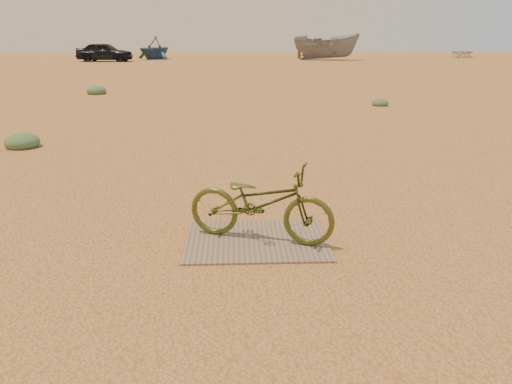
{
  "coord_description": "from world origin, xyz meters",
  "views": [
    {
      "loc": [
        0.3,
        -5.52,
        2.14
      ],
      "look_at": [
        0.52,
        -0.53,
        0.56
      ],
      "focal_mm": 35.0,
      "sensor_mm": 36.0,
      "label": 1
    }
  ],
  "objects_px": {
    "car": "(105,52)",
    "boat_far_left": "(154,48)",
    "plywood_board": "(256,240)",
    "bicycle": "(261,203)",
    "boat_mid_right": "(326,47)",
    "boat_far_right": "(462,53)"
  },
  "relations": [
    {
      "from": "boat_far_right",
      "to": "boat_far_left",
      "type": "bearing_deg",
      "value": -143.6
    },
    {
      "from": "car",
      "to": "boat_mid_right",
      "type": "height_order",
      "value": "boat_mid_right"
    },
    {
      "from": "boat_mid_right",
      "to": "bicycle",
      "type": "bearing_deg",
      "value": -171.62
    },
    {
      "from": "boat_mid_right",
      "to": "boat_far_right",
      "type": "height_order",
      "value": "boat_mid_right"
    },
    {
      "from": "plywood_board",
      "to": "car",
      "type": "height_order",
      "value": "car"
    },
    {
      "from": "bicycle",
      "to": "car",
      "type": "height_order",
      "value": "car"
    },
    {
      "from": "plywood_board",
      "to": "boat_mid_right",
      "type": "xyz_separation_m",
      "value": [
        7.81,
        39.64,
        1.09
      ]
    },
    {
      "from": "bicycle",
      "to": "boat_mid_right",
      "type": "relative_size",
      "value": 0.28
    },
    {
      "from": "car",
      "to": "boat_far_left",
      "type": "relative_size",
      "value": 1.19
    },
    {
      "from": "plywood_board",
      "to": "boat_far_left",
      "type": "height_order",
      "value": "boat_far_left"
    },
    {
      "from": "bicycle",
      "to": "boat_mid_right",
      "type": "distance_m",
      "value": 40.39
    },
    {
      "from": "bicycle",
      "to": "boat_far_right",
      "type": "distance_m",
      "value": 49.76
    },
    {
      "from": "plywood_board",
      "to": "boat_mid_right",
      "type": "bearing_deg",
      "value": 78.85
    },
    {
      "from": "boat_mid_right",
      "to": "car",
      "type": "bearing_deg",
      "value": 114.67
    },
    {
      "from": "boat_far_left",
      "to": "boat_far_right",
      "type": "xyz_separation_m",
      "value": [
        29.34,
        3.01,
        -0.55
      ]
    },
    {
      "from": "plywood_board",
      "to": "boat_far_left",
      "type": "xyz_separation_m",
      "value": [
        -7.23,
        41.59,
        0.98
      ]
    },
    {
      "from": "plywood_board",
      "to": "bicycle",
      "type": "relative_size",
      "value": 0.96
    },
    {
      "from": "car",
      "to": "boat_far_left",
      "type": "bearing_deg",
      "value": -37.23
    },
    {
      "from": "plywood_board",
      "to": "car",
      "type": "bearing_deg",
      "value": 105.83
    },
    {
      "from": "plywood_board",
      "to": "boat_mid_right",
      "type": "distance_m",
      "value": 40.42
    },
    {
      "from": "bicycle",
      "to": "boat_far_right",
      "type": "bearing_deg",
      "value": -7.04
    },
    {
      "from": "boat_far_left",
      "to": "boat_far_right",
      "type": "bearing_deg",
      "value": 38.87
    }
  ]
}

